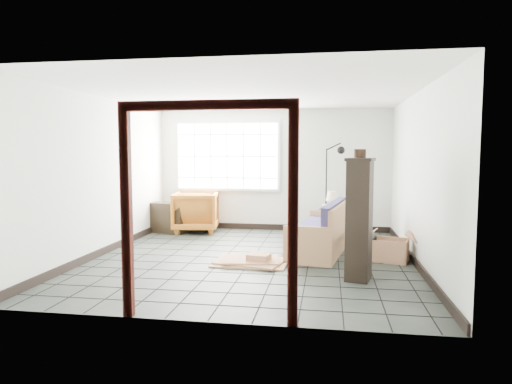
% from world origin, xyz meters
% --- Properties ---
extents(ground, '(5.50, 5.50, 0.00)m').
position_xyz_m(ground, '(0.00, 0.00, 0.00)').
color(ground, black).
rests_on(ground, ground).
extents(room_shell, '(5.02, 5.52, 2.61)m').
position_xyz_m(room_shell, '(0.00, 0.03, 1.68)').
color(room_shell, silver).
rests_on(room_shell, ground).
extents(window_panel, '(2.32, 0.08, 1.52)m').
position_xyz_m(window_panel, '(-1.00, 2.70, 1.60)').
color(window_panel, silver).
rests_on(window_panel, ground).
extents(doorway_trim, '(1.80, 0.08, 2.20)m').
position_xyz_m(doorway_trim, '(0.00, -2.70, 1.38)').
color(doorway_trim, '#3A110D').
rests_on(doorway_trim, ground).
extents(futon_sofa, '(1.06, 2.05, 0.87)m').
position_xyz_m(futon_sofa, '(1.11, 0.61, 0.31)').
color(futon_sofa, olive).
rests_on(futon_sofa, ground).
extents(armchair, '(1.03, 0.98, 0.93)m').
position_xyz_m(armchair, '(-1.59, 2.25, 0.47)').
color(armchair, '#995216').
rests_on(armchair, ground).
extents(side_table, '(0.55, 0.55, 0.54)m').
position_xyz_m(side_table, '(1.24, 2.15, 0.44)').
color(side_table, black).
rests_on(side_table, ground).
extents(table_lamp, '(0.30, 0.30, 0.37)m').
position_xyz_m(table_lamp, '(1.26, 2.19, 0.79)').
color(table_lamp, black).
rests_on(table_lamp, side_table).
extents(projector, '(0.28, 0.22, 0.10)m').
position_xyz_m(projector, '(1.19, 2.22, 0.58)').
color(projector, silver).
rests_on(projector, side_table).
extents(floor_lamp, '(0.56, 0.35, 1.88)m').
position_xyz_m(floor_lamp, '(1.28, 2.38, 1.01)').
color(floor_lamp, black).
rests_on(floor_lamp, ground).
extents(console_shelf, '(0.86, 0.49, 0.63)m').
position_xyz_m(console_shelf, '(-2.15, 2.03, 0.32)').
color(console_shelf, black).
rests_on(console_shelf, ground).
extents(tall_shelf, '(0.43, 0.50, 1.62)m').
position_xyz_m(tall_shelf, '(1.59, -0.95, 0.82)').
color(tall_shelf, black).
rests_on(tall_shelf, ground).
extents(pot, '(0.17, 0.17, 0.12)m').
position_xyz_m(pot, '(1.59, -0.88, 1.68)').
color(pot, black).
rests_on(pot, tall_shelf).
extents(open_box, '(0.92, 0.62, 0.48)m').
position_xyz_m(open_box, '(2.15, 0.18, 0.17)').
color(open_box, '#9B684B').
rests_on(open_box, ground).
extents(cardboard_pile, '(1.14, 0.93, 0.16)m').
position_xyz_m(cardboard_pile, '(0.05, -0.32, 0.04)').
color(cardboard_pile, '#9B684B').
rests_on(cardboard_pile, ground).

